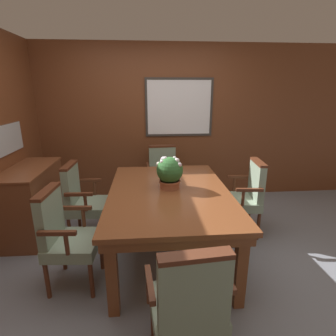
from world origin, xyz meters
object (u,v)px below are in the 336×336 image
(potted_plant, at_px, (170,172))
(dining_table, at_px, (169,198))
(chair_head_far, at_px, (163,174))
(chair_left_near, at_px, (65,234))
(chair_right_far, at_px, (246,194))
(sideboard_cabinet, at_px, (33,201))
(chair_head_near, at_px, (189,303))
(chair_left_far, at_px, (82,198))

(potted_plant, bearing_deg, dining_table, -98.26)
(chair_head_far, xyz_separation_m, chair_left_near, (-0.99, -1.68, 0.00))
(dining_table, height_order, chair_right_far, chair_right_far)
(potted_plant, distance_m, sideboard_cabinet, 1.81)
(sideboard_cabinet, bearing_deg, chair_head_near, -48.03)
(chair_head_far, distance_m, sideboard_cabinet, 1.81)
(chair_right_far, distance_m, chair_left_near, 2.13)
(chair_head_far, distance_m, potted_plant, 1.27)
(chair_head_far, bearing_deg, chair_head_near, -92.86)
(chair_head_near, xyz_separation_m, sideboard_cabinet, (-1.67, 1.85, -0.09))
(chair_head_near, xyz_separation_m, chair_left_near, (-0.99, 0.88, 0.00))
(potted_plant, bearing_deg, chair_head_near, -89.99)
(chair_left_near, bearing_deg, chair_head_far, -26.83)
(chair_left_far, relative_size, chair_right_far, 1.00)
(dining_table, distance_m, potted_plant, 0.28)
(chair_right_far, xyz_separation_m, chair_left_near, (-1.98, -0.78, 0.00))
(dining_table, distance_m, chair_left_far, 1.10)
(chair_head_far, height_order, chair_head_near, same)
(chair_right_far, xyz_separation_m, chair_head_far, (-0.98, 0.90, 0.00))
(dining_table, distance_m, chair_left_near, 1.06)
(chair_right_far, bearing_deg, chair_left_far, -85.29)
(chair_head_far, height_order, potted_plant, potted_plant)
(dining_table, relative_size, chair_head_near, 1.91)
(chair_head_far, xyz_separation_m, sideboard_cabinet, (-1.67, -0.71, -0.09))
(chair_right_far, bearing_deg, chair_left_near, -62.89)
(chair_head_near, xyz_separation_m, potted_plant, (-0.00, 1.35, 0.41))
(chair_left_near, xyz_separation_m, sideboard_cabinet, (-0.68, 0.97, -0.09))
(chair_left_far, height_order, chair_head_far, same)
(chair_left_near, height_order, sideboard_cabinet, chair_left_near)
(chair_head_near, bearing_deg, chair_right_far, -125.83)
(dining_table, bearing_deg, potted_plant, 81.74)
(dining_table, bearing_deg, chair_left_near, -158.11)
(sideboard_cabinet, bearing_deg, chair_left_near, -55.18)
(chair_head_near, relative_size, chair_left_near, 1.00)
(chair_left_near, relative_size, potted_plant, 2.73)
(dining_table, relative_size, chair_left_far, 1.91)
(chair_right_far, height_order, chair_head_far, same)
(chair_left_far, height_order, sideboard_cabinet, chair_left_far)
(chair_left_far, xyz_separation_m, chair_head_near, (1.02, -1.69, 0.00))
(chair_left_near, bearing_deg, potted_plant, -60.66)
(chair_left_far, height_order, potted_plant, potted_plant)
(chair_left_far, height_order, chair_left_near, same)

